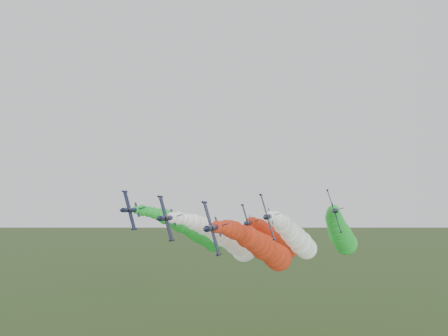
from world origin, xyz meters
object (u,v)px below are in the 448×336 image
at_px(jet_inner_left, 229,240).
at_px(jet_outer_left, 197,232).
at_px(jet_trail, 279,240).
at_px(jet_lead, 264,248).
at_px(jet_outer_right, 341,234).
at_px(jet_inner_right, 296,239).

height_order(jet_inner_left, jet_outer_left, jet_outer_left).
bearing_deg(jet_trail, jet_inner_left, -124.52).
distance_m(jet_lead, jet_outer_right, 28.20).
bearing_deg(jet_inner_left, jet_outer_left, 141.07).
relative_size(jet_inner_left, jet_outer_right, 1.01).
bearing_deg(jet_lead, jet_outer_left, 137.74).
distance_m(jet_inner_right, jet_trail, 17.50).
height_order(jet_outer_left, jet_trail, jet_outer_left).
distance_m(jet_outer_left, jet_trail, 25.41).
height_order(jet_inner_left, jet_outer_right, jet_outer_right).
height_order(jet_inner_right, jet_trail, jet_inner_right).
distance_m(jet_lead, jet_trail, 29.05).
height_order(jet_outer_left, jet_outer_right, jet_outer_left).
xyz_separation_m(jet_lead, jet_outer_right, (19.22, 20.47, 2.59)).
relative_size(jet_lead, jet_outer_left, 1.00).
distance_m(jet_outer_right, jet_trail, 20.30).
relative_size(jet_outer_left, jet_outer_right, 1.00).
xyz_separation_m(jet_inner_right, jet_outer_left, (-30.06, 8.03, 0.97)).
distance_m(jet_inner_left, jet_outer_left, 15.11).
xyz_separation_m(jet_inner_left, jet_trail, (12.18, 17.71, -1.15)).
distance_m(jet_inner_right, jet_outer_right, 14.33).
height_order(jet_lead, jet_outer_right, jet_outer_right).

